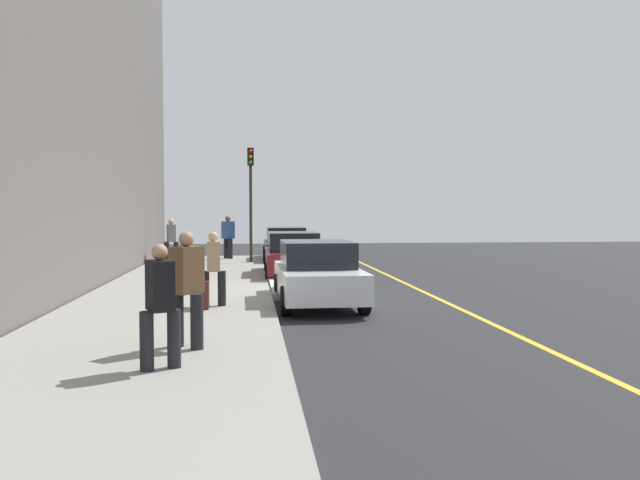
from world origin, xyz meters
name	(u,v)px	position (x,y,z in m)	size (l,w,h in m)	color
ground_plane	(311,298)	(0.00, 0.00, 0.00)	(56.00, 56.00, 0.00)	#28282B
sidewalk	(179,297)	(0.00, -3.30, 0.07)	(28.00, 4.60, 0.15)	gray
lane_stripe_centre	(434,297)	(0.00, 3.20, 0.00)	(28.00, 0.14, 0.01)	gold
snow_bank_curb	(278,281)	(-3.21, -0.70, 0.11)	(7.11, 0.56, 0.22)	white
parked_car_charcoal	(286,245)	(-11.71, 0.01, 0.76)	(4.62, 1.90, 1.51)	black
parked_car_maroon	(293,255)	(-5.15, -0.11, 0.76)	(4.57, 1.94, 1.51)	black
parked_car_white	(318,274)	(1.28, 0.04, 0.76)	(4.28, 1.95, 1.51)	black
pedestrian_grey_coat	(171,239)	(-10.47, -4.69, 1.08)	(0.54, 0.56, 1.75)	black
pedestrian_blue_coat	(228,236)	(-12.26, -2.47, 1.14)	(0.56, 0.59, 1.85)	black
pedestrian_brown_coat	(187,286)	(6.47, -2.49, 1.09)	(0.56, 0.53, 1.77)	black
pedestrian_tan_coat	(213,266)	(2.08, -2.33, 1.02)	(0.46, 0.53, 1.62)	black
pedestrian_black_coat	(160,303)	(7.79, -2.71, 1.03)	(0.52, 0.51, 1.65)	black
traffic_light_pole	(251,186)	(-10.08, -1.49, 3.24)	(0.35, 0.26, 4.59)	#2D2D19
rolling_suitcase	(204,295)	(2.52, -2.51, 0.45)	(0.34, 0.22, 0.95)	#471E19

